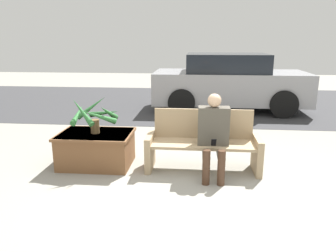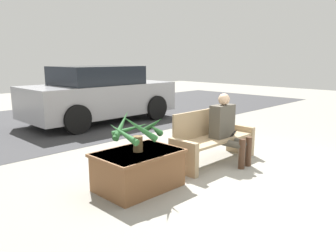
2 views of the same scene
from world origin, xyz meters
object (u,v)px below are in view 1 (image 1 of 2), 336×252
planter_box (96,148)px  parked_car (229,82)px  bench (203,143)px  potted_plant (94,114)px  person_seated (214,132)px

planter_box → parked_car: (2.38, 4.42, 0.48)m
bench → potted_plant: potted_plant is taller
person_seated → planter_box: person_seated is taller
potted_plant → bench: bearing=0.3°
planter_box → parked_car: size_ratio=0.27×
person_seated → planter_box: (-1.78, 0.19, -0.35)m
person_seated → planter_box: 1.83m
bench → potted_plant: (-1.65, -0.01, 0.41)m
person_seated → parked_car: (0.60, 4.61, 0.13)m
bench → planter_box: 1.64m
person_seated → parked_car: size_ratio=0.29×
person_seated → parked_car: parked_car is taller
person_seated → potted_plant: 1.81m
bench → parked_car: 4.49m
bench → potted_plant: size_ratio=2.20×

